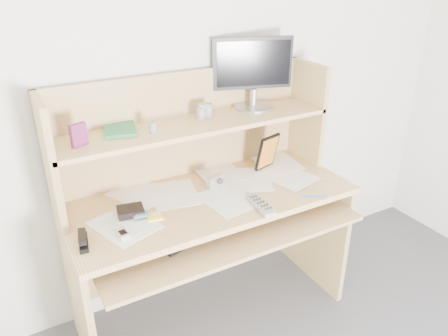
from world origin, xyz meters
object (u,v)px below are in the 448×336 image
keyboard (199,226)px  tv_remote (261,205)px  desk (204,198)px  monitor (253,71)px  game_case (267,152)px

keyboard → tv_remote: bearing=-39.8°
desk → monitor: monitor is taller
tv_remote → monitor: (0.22, 0.44, 0.51)m
keyboard → tv_remote: tv_remote is taller
keyboard → monitor: 0.84m
keyboard → game_case: (0.52, 0.21, 0.19)m
tv_remote → game_case: (0.26, 0.33, 0.09)m
keyboard → game_case: 0.59m
desk → game_case: size_ratio=7.14×
desk → keyboard: size_ratio=2.88×
game_case → keyboard: bearing=-173.6°
monitor → desk: bearing=-141.1°
keyboard → tv_remote: 0.31m
keyboard → monitor: bearing=18.3°
desk → keyboard: 0.22m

